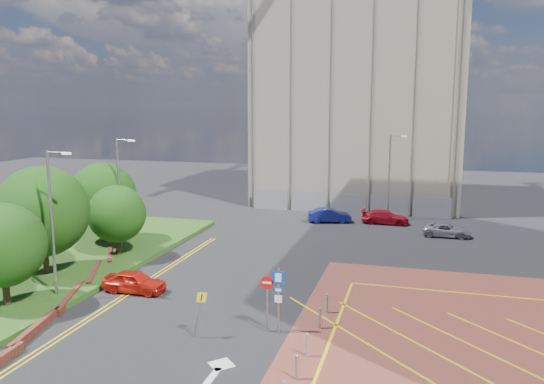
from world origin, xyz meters
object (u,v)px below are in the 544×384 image
at_px(tree_c, 117,214).
at_px(car_silver_back, 446,230).
at_px(car_red_left, 134,282).
at_px(lamp_left_far, 120,188).
at_px(sign_cluster, 274,293).
at_px(tree_a, 2,245).
at_px(tree_b, 42,211).
at_px(tree_d, 103,195).
at_px(lamp_back, 390,174).
at_px(car_red_back, 385,217).
at_px(warning_sign, 199,309).
at_px(car_blue_back, 329,215).
at_px(lamp_left_near, 53,217).

height_order(tree_c, car_silver_back, tree_c).
xyz_separation_m(car_red_left, car_silver_back, (17.91, 18.49, -0.10)).
relative_size(lamp_left_far, sign_cluster, 2.50).
xyz_separation_m(lamp_left_far, car_red_left, (5.51, -7.82, -4.03)).
xyz_separation_m(tree_a, car_silver_back, (23.01, 22.67, -2.97)).
bearing_deg(sign_cluster, lamp_left_far, 143.18).
bearing_deg(tree_b, tree_d, 97.13).
height_order(lamp_back, car_red_back, lamp_back).
height_order(tree_a, tree_c, tree_a).
height_order(warning_sign, car_silver_back, warning_sign).
bearing_deg(car_red_left, tree_d, 39.64).
bearing_deg(sign_cluster, car_blue_back, 93.30).
height_order(lamp_left_near, car_blue_back, lamp_left_near).
height_order(tree_b, tree_c, tree_b).
xyz_separation_m(tree_b, lamp_back, (19.58, 23.00, 0.12)).
distance_m(lamp_back, car_blue_back, 6.87).
height_order(lamp_left_near, lamp_left_far, same).
distance_m(tree_c, tree_d, 4.30).
distance_m(lamp_left_near, sign_cluster, 13.04).
bearing_deg(car_blue_back, car_silver_back, -120.65).
distance_m(tree_d, car_blue_back, 20.06).
distance_m(tree_a, lamp_back, 33.34).
relative_size(lamp_left_far, car_red_left, 2.18).
xyz_separation_m(tree_a, tree_d, (-2.50, 13.00, 0.37)).
bearing_deg(lamp_left_far, car_red_back, 37.95).
height_order(sign_cluster, warning_sign, sign_cluster).
distance_m(tree_b, lamp_left_far, 7.10).
xyz_separation_m(tree_d, lamp_back, (20.58, 15.00, 0.49)).
relative_size(lamp_left_far, lamp_back, 1.00).
bearing_deg(lamp_left_near, tree_d, 110.35).
distance_m(lamp_left_far, car_red_left, 10.38).
xyz_separation_m(lamp_left_near, car_silver_back, (21.43, 20.67, -4.13)).
bearing_deg(car_silver_back, car_red_back, 55.66).
relative_size(lamp_left_near, sign_cluster, 2.50).
distance_m(tree_a, car_red_back, 31.88).
bearing_deg(tree_c, sign_cluster, -33.16).
xyz_separation_m(lamp_left_far, warning_sign, (11.56, -12.51, -3.23)).
bearing_deg(lamp_back, tree_c, -134.32).
height_order(tree_d, car_silver_back, tree_d).
relative_size(tree_a, lamp_back, 0.68).
relative_size(sign_cluster, car_blue_back, 0.81).
distance_m(tree_d, car_red_back, 24.51).
bearing_deg(car_red_back, lamp_back, -6.76).
bearing_deg(car_silver_back, car_red_left, 136.35).
xyz_separation_m(warning_sign, car_red_left, (-6.05, 4.69, -0.80)).
bearing_deg(tree_d, car_silver_back, 20.77).
bearing_deg(tree_a, tree_d, 100.89).
distance_m(tree_c, warning_sign, 15.06).
relative_size(lamp_back, car_blue_back, 2.03).
relative_size(tree_d, car_red_left, 1.66).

